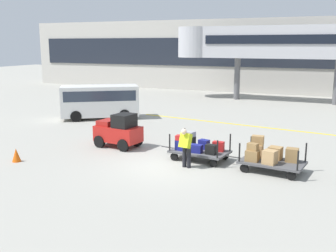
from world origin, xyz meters
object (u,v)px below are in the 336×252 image
(baggage_cart_lead, at_px, (198,148))
(shuttle_van, at_px, (100,99))
(baggage_cart_middle, at_px, (269,156))
(baggage_tug, at_px, (119,131))
(safety_cone_near, at_px, (16,155))
(baggage_handler, at_px, (186,146))

(baggage_cart_lead, xyz_separation_m, shuttle_van, (-8.85, 6.30, 0.72))
(baggage_cart_middle, bearing_deg, shuttle_van, 150.66)
(baggage_tug, distance_m, safety_cone_near, 4.56)
(baggage_tug, relative_size, baggage_handler, 1.42)
(baggage_handler, height_order, safety_cone_near, baggage_handler)
(baggage_cart_lead, bearing_deg, shuttle_van, 144.56)
(baggage_cart_middle, height_order, baggage_handler, baggage_handler)
(baggage_cart_middle, distance_m, baggage_handler, 3.15)
(baggage_cart_middle, distance_m, shuttle_van, 13.53)
(baggage_cart_middle, xyz_separation_m, shuttle_van, (-11.78, 6.62, 0.67))
(shuttle_van, xyz_separation_m, safety_cone_near, (2.18, -9.51, -0.96))
(baggage_cart_lead, bearing_deg, baggage_handler, -93.02)
(baggage_cart_middle, bearing_deg, baggage_tug, 173.33)
(baggage_tug, height_order, baggage_handler, baggage_tug)
(baggage_tug, height_order, shuttle_van, shuttle_van)
(baggage_handler, bearing_deg, shuttle_van, 139.39)
(baggage_tug, bearing_deg, safety_cone_near, -125.26)
(baggage_cart_lead, height_order, shuttle_van, shuttle_van)
(baggage_tug, relative_size, baggage_cart_middle, 0.72)
(baggage_cart_lead, bearing_deg, baggage_cart_middle, -6.35)
(baggage_handler, bearing_deg, baggage_tug, 156.59)
(baggage_tug, bearing_deg, baggage_cart_middle, -6.67)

